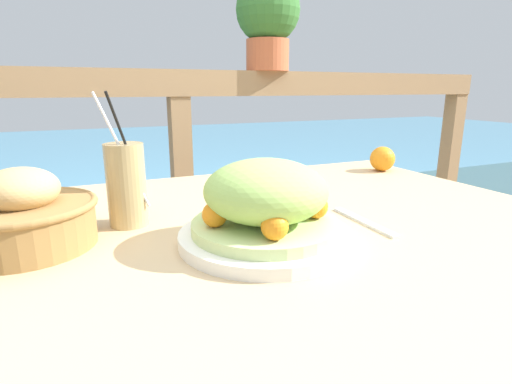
{
  "coord_description": "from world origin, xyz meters",
  "views": [
    {
      "loc": [
        -0.33,
        -0.63,
        1.01
      ],
      "look_at": [
        -0.04,
        0.03,
        0.82
      ],
      "focal_mm": 28.0,
      "sensor_mm": 36.0,
      "label": 1
    }
  ],
  "objects": [
    {
      "name": "orange_near_basket",
      "position": [
        0.51,
        0.32,
        0.8
      ],
      "size": [
        0.08,
        0.08,
        0.08
      ],
      "color": "orange",
      "rests_on": "patio_table"
    },
    {
      "name": "sea_backdrop",
      "position": [
        0.0,
        3.29,
        0.24
      ],
      "size": [
        12.0,
        4.0,
        0.47
      ],
      "color": "teal",
      "rests_on": "ground_plane"
    },
    {
      "name": "salad_plate",
      "position": [
        -0.07,
        -0.07,
        0.82
      ],
      "size": [
        0.29,
        0.29,
        0.14
      ],
      "color": "white",
      "rests_on": "patio_table"
    },
    {
      "name": "knife",
      "position": [
        0.15,
        -0.06,
        0.76
      ],
      "size": [
        0.02,
        0.18,
        0.0
      ],
      "color": "silver",
      "rests_on": "patio_table"
    },
    {
      "name": "railing_fence",
      "position": [
        0.0,
        0.79,
        0.8
      ],
      "size": [
        2.8,
        0.08,
        1.07
      ],
      "color": "#937551",
      "rests_on": "ground_plane"
    },
    {
      "name": "patio_table",
      "position": [
        0.0,
        0.0,
        0.67
      ],
      "size": [
        1.2,
        0.97,
        0.76
      ],
      "color": "tan",
      "rests_on": "ground_plane"
    },
    {
      "name": "bread_basket",
      "position": [
        -0.43,
        0.07,
        0.81
      ],
      "size": [
        0.22,
        0.22,
        0.13
      ],
      "color": "olive",
      "rests_on": "patio_table"
    },
    {
      "name": "potted_plant",
      "position": [
        0.35,
        0.79,
        1.26
      ],
      "size": [
        0.24,
        0.24,
        0.33
      ],
      "color": "#B75B38",
      "rests_on": "railing_fence"
    },
    {
      "name": "drink_glass",
      "position": [
        -0.26,
        0.11,
        0.84
      ],
      "size": [
        0.09,
        0.07,
        0.24
      ],
      "color": "tan",
      "rests_on": "patio_table"
    }
  ]
}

